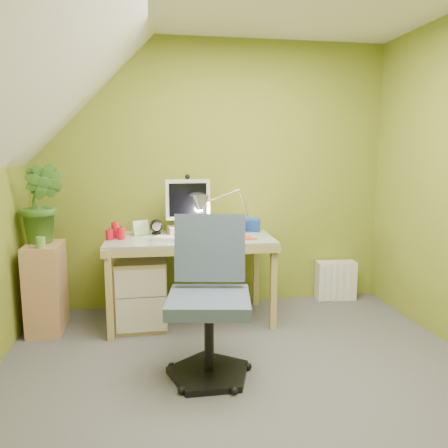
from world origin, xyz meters
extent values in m
cube|color=#515156|center=(0.00, 0.00, -0.01)|extent=(3.20, 3.20, 0.01)
cube|color=olive|center=(0.00, 1.60, 1.20)|extent=(3.20, 0.01, 2.40)
cube|color=olive|center=(0.00, -1.60, 1.20)|extent=(3.20, 0.01, 2.40)
cube|color=white|center=(-1.00, 0.00, 1.85)|extent=(1.10, 3.20, 1.10)
cube|color=white|center=(-0.34, 1.04, 0.73)|extent=(0.46, 0.30, 0.02)
cube|color=#B5441C|center=(0.12, 1.04, 0.72)|extent=(0.29, 0.23, 0.01)
ellipsoid|color=white|center=(0.12, 1.04, 0.74)|extent=(0.13, 0.09, 0.04)
cylinder|color=#8D5514|center=(-0.08, 1.10, 0.76)|extent=(0.07, 0.07, 0.09)
cube|color=#B21327|center=(0.16, 1.30, 0.79)|extent=(0.14, 0.09, 0.13)
cube|color=navy|center=(0.30, 1.34, 0.78)|extent=(0.13, 0.09, 0.12)
cube|color=#98B87E|center=(-0.66, 1.32, 0.78)|extent=(0.13, 0.10, 0.12)
cube|color=tan|center=(-1.40, 1.16, 0.35)|extent=(0.26, 0.40, 0.70)
imported|color=#3A6D24|center=(-1.40, 1.21, 1.02)|extent=(0.40, 0.36, 0.62)
cylinder|color=#64A043|center=(-1.38, 1.01, 0.75)|extent=(0.07, 0.07, 0.08)
cube|color=silver|center=(1.18, 1.50, 0.19)|extent=(0.38, 0.18, 0.37)
camera|label=1|loc=(-0.55, -2.35, 1.40)|focal=35.00mm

